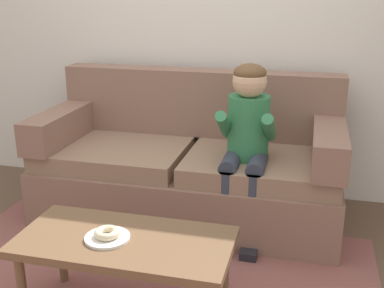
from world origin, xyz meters
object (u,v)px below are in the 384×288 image
(toy_controller, at_px, (61,251))
(couch, at_px, (190,166))
(donut, at_px, (107,233))
(coffee_table, at_px, (125,247))
(person_child, at_px, (246,135))

(toy_controller, bearing_deg, couch, 67.08)
(donut, bearing_deg, couch, 86.03)
(couch, distance_m, donut, 1.22)
(donut, relative_size, toy_controller, 0.53)
(couch, height_order, coffee_table, couch)
(couch, distance_m, toy_controller, 1.02)
(couch, distance_m, coffee_table, 1.19)
(coffee_table, height_order, person_child, person_child)
(person_child, bearing_deg, toy_controller, -152.18)
(coffee_table, bearing_deg, donut, -160.22)
(coffee_table, height_order, toy_controller, coffee_table)
(couch, xyz_separation_m, toy_controller, (-0.61, -0.75, -0.32))
(donut, height_order, toy_controller, donut)
(couch, xyz_separation_m, donut, (-0.08, -1.21, 0.11))
(coffee_table, height_order, donut, donut)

